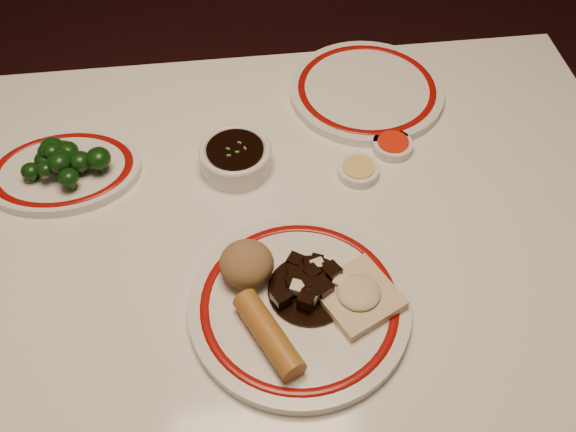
# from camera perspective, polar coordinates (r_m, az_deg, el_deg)

# --- Properties ---
(dining_table) EXTENTS (1.20, 0.90, 0.75)m
(dining_table) POSITION_cam_1_polar(r_m,az_deg,el_deg) (0.98, -2.53, -6.58)
(dining_table) COLOR white
(dining_table) RESTS_ON ground
(main_plate) EXTENTS (0.36, 0.36, 0.02)m
(main_plate) POSITION_cam_1_polar(r_m,az_deg,el_deg) (0.84, 1.02, -8.01)
(main_plate) COLOR white
(main_plate) RESTS_ON dining_table
(rice_mound) EXTENTS (0.07, 0.07, 0.05)m
(rice_mound) POSITION_cam_1_polar(r_m,az_deg,el_deg) (0.84, -3.71, -4.24)
(rice_mound) COLOR #956D46
(rice_mound) RESTS_ON main_plate
(spring_roll) EXTENTS (0.08, 0.12, 0.03)m
(spring_roll) POSITION_cam_1_polar(r_m,az_deg,el_deg) (0.79, -1.73, -10.44)
(spring_roll) COLOR #B2742B
(spring_roll) RESTS_ON main_plate
(fried_wonton) EXTENTS (0.12, 0.12, 0.03)m
(fried_wonton) POSITION_cam_1_polar(r_m,az_deg,el_deg) (0.83, 6.27, -7.01)
(fried_wonton) COLOR beige
(fried_wonton) RESTS_ON main_plate
(stirfry_heap) EXTENTS (0.11, 0.11, 0.03)m
(stirfry_heap) POSITION_cam_1_polar(r_m,az_deg,el_deg) (0.84, 1.98, -6.06)
(stirfry_heap) COLOR black
(stirfry_heap) RESTS_ON main_plate
(broccoli_plate) EXTENTS (0.24, 0.21, 0.02)m
(broccoli_plate) POSITION_cam_1_polar(r_m,az_deg,el_deg) (1.05, -19.35, 3.78)
(broccoli_plate) COLOR white
(broccoli_plate) RESTS_ON dining_table
(broccoli_pile) EXTENTS (0.13, 0.10, 0.05)m
(broccoli_pile) POSITION_cam_1_polar(r_m,az_deg,el_deg) (1.03, -19.45, 4.87)
(broccoli_pile) COLOR #23471C
(broccoli_pile) RESTS_ON broccoli_plate
(soy_bowl) EXTENTS (0.11, 0.11, 0.04)m
(soy_bowl) POSITION_cam_1_polar(r_m,az_deg,el_deg) (1.00, -4.66, 5.10)
(soy_bowl) COLOR white
(soy_bowl) RESTS_ON dining_table
(sweet_sour_dish) EXTENTS (0.06, 0.06, 0.02)m
(sweet_sour_dish) POSITION_cam_1_polar(r_m,az_deg,el_deg) (1.04, 9.27, 6.21)
(sweet_sour_dish) COLOR white
(sweet_sour_dish) RESTS_ON dining_table
(mustard_dish) EXTENTS (0.06, 0.06, 0.02)m
(mustard_dish) POSITION_cam_1_polar(r_m,az_deg,el_deg) (1.00, 6.26, 4.03)
(mustard_dish) COLOR white
(mustard_dish) RESTS_ON dining_table
(far_plate) EXTENTS (0.27, 0.27, 0.02)m
(far_plate) POSITION_cam_1_polar(r_m,az_deg,el_deg) (1.14, 6.99, 11.03)
(far_plate) COLOR white
(far_plate) RESTS_ON dining_table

